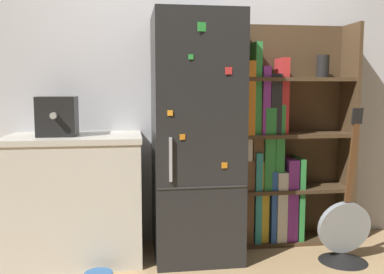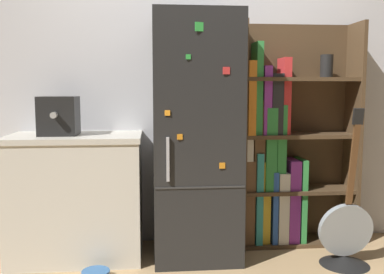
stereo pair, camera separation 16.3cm
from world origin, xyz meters
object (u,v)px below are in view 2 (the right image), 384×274
(refrigerator, at_px, (196,137))
(espresso_machine, at_px, (59,116))
(guitar, at_px, (345,242))
(bookshelf, at_px, (280,151))

(refrigerator, bearing_deg, espresso_machine, 178.40)
(refrigerator, xyz_separation_m, guitar, (1.05, -0.31, -0.74))
(guitar, bearing_deg, refrigerator, 163.69)
(espresso_machine, relative_size, guitar, 0.27)
(refrigerator, height_order, bookshelf, refrigerator)
(espresso_machine, bearing_deg, bookshelf, 5.29)
(espresso_machine, bearing_deg, guitar, -9.29)
(bookshelf, relative_size, guitar, 1.57)
(bookshelf, xyz_separation_m, espresso_machine, (-1.71, -0.16, 0.30))
(bookshelf, distance_m, espresso_machine, 1.74)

